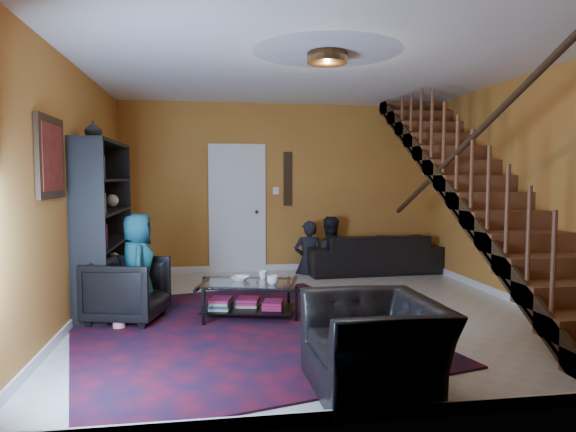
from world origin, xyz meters
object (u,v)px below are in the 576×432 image
Objects in this scene: sofa at (372,253)px; armchair_right at (374,345)px; armchair_left at (128,290)px; bookshelf at (105,228)px; coffee_table at (249,298)px.

armchair_right is (-1.47, -4.55, 0.02)m from sofa.
armchair_left is at bearing -137.76° from armchair_right.
armchair_right is (2.08, -2.15, -0.01)m from armchair_left.
bookshelf is 1.92× the size of armchair_right.
armchair_right is at bearing 69.38° from sofa.
bookshelf reaches higher than sofa.
armchair_right is (2.44, -2.85, -0.63)m from bookshelf.
armchair_right is at bearing -69.88° from coffee_table.
sofa reaches higher than coffee_table.
armchair_left is 0.74× the size of armchair_right.
sofa is 3.32m from coffee_table.
armchair_left is (0.35, -0.70, -0.62)m from bookshelf.
bookshelf reaches higher than armchair_right.
armchair_left is at bearing 31.30° from sofa.
armchair_left is (-3.55, -2.40, 0.03)m from sofa.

